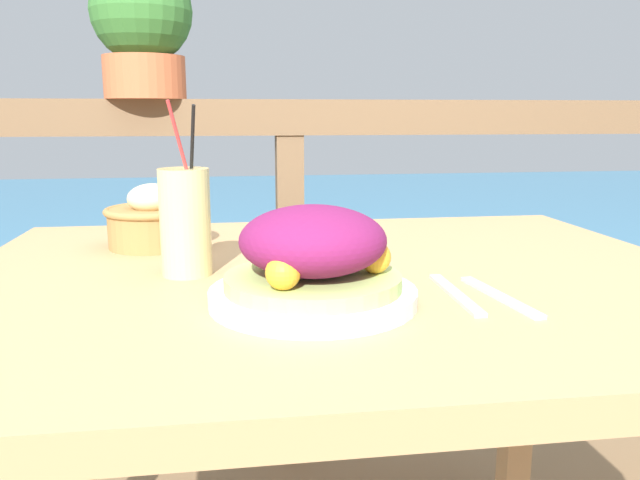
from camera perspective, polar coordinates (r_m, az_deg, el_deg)
patio_table at (r=0.96m, az=1.57°, el=-8.09°), size 1.12×0.90×0.72m
railing_fence at (r=1.66m, az=-2.80°, el=4.34°), size 2.80×0.08×0.99m
sea_backdrop at (r=4.21m, az=-5.97°, el=0.79°), size 12.00×4.00×0.35m
salad_plate at (r=0.76m, az=-0.66°, el=-2.06°), size 0.26×0.26×0.12m
drink_glass at (r=0.92m, az=-12.21°, el=1.65°), size 0.07×0.09×0.25m
bread_basket at (r=1.14m, az=-14.98°, el=1.75°), size 0.17×0.17×0.11m
potted_plant at (r=1.66m, az=-15.96°, el=18.28°), size 0.25×0.25×0.33m
fork at (r=0.83m, az=12.27°, el=-4.84°), size 0.02×0.18×0.00m
knife at (r=0.83m, az=16.08°, el=-4.96°), size 0.04×0.18×0.00m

